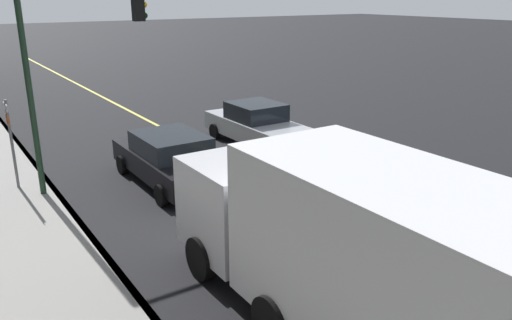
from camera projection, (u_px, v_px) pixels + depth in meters
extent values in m
plane|color=black|center=(316.00, 208.00, 13.70)|extent=(200.00, 200.00, 0.00)
cube|color=gray|center=(32.00, 285.00, 9.92)|extent=(80.00, 3.25, 0.15)
cube|color=slate|center=(110.00, 263.00, 10.73)|extent=(80.00, 0.16, 0.15)
cube|color=#D8CC4C|center=(316.00, 207.00, 13.70)|extent=(80.00, 0.16, 0.01)
cube|color=black|center=(170.00, 163.00, 15.37)|extent=(4.67, 1.95, 0.65)
cube|color=black|center=(171.00, 144.00, 15.08)|extent=(2.26, 1.79, 0.59)
cylinder|color=black|center=(123.00, 165.00, 16.19)|extent=(0.60, 0.22, 0.60)
cylinder|color=black|center=(178.00, 155.00, 17.19)|extent=(0.60, 0.22, 0.60)
cylinder|color=black|center=(162.00, 195.00, 13.75)|extent=(0.60, 0.22, 0.60)
cylinder|color=black|center=(223.00, 182.00, 14.75)|extent=(0.60, 0.22, 0.60)
cube|color=#A8AAB2|center=(256.00, 128.00, 19.26)|extent=(4.78, 1.87, 0.67)
cube|color=black|center=(256.00, 111.00, 19.09)|extent=(1.93, 1.72, 0.62)
cylinder|color=black|center=(301.00, 143.00, 18.59)|extent=(0.60, 0.22, 0.60)
cylinder|color=black|center=(259.00, 151.00, 17.64)|extent=(0.60, 0.22, 0.60)
cylinder|color=black|center=(254.00, 125.00, 21.10)|extent=(0.60, 0.22, 0.60)
cylinder|color=black|center=(215.00, 131.00, 20.14)|extent=(0.60, 0.22, 0.60)
cylinder|color=black|center=(494.00, 243.00, 11.12)|extent=(0.60, 0.22, 0.60)
cube|color=silver|center=(249.00, 202.00, 10.49)|extent=(2.07, 2.39, 1.87)
cube|color=silver|center=(390.00, 262.00, 7.37)|extent=(5.17, 2.39, 2.67)
cylinder|color=black|center=(202.00, 258.00, 10.18)|extent=(0.90, 0.28, 0.90)
cylinder|color=black|center=(293.00, 230.00, 11.38)|extent=(0.90, 0.28, 0.90)
cylinder|color=black|center=(374.00, 280.00, 9.41)|extent=(0.90, 0.28, 0.90)
cylinder|color=#1E3823|center=(30.00, 94.00, 13.43)|extent=(0.16, 0.16, 5.92)
cube|color=black|center=(138.00, 5.00, 14.39)|extent=(0.28, 0.30, 0.90)
sphere|color=gold|center=(144.00, 5.00, 14.48)|extent=(0.18, 0.18, 0.18)
sphere|color=black|center=(145.00, 16.00, 14.57)|extent=(0.18, 0.18, 0.18)
cylinder|color=slate|center=(13.00, 147.00, 14.39)|extent=(0.08, 0.08, 2.70)
cube|color=white|center=(6.00, 107.00, 14.02)|extent=(0.60, 0.02, 0.20)
cube|color=#DB5919|center=(7.00, 119.00, 14.13)|extent=(0.44, 0.02, 0.28)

